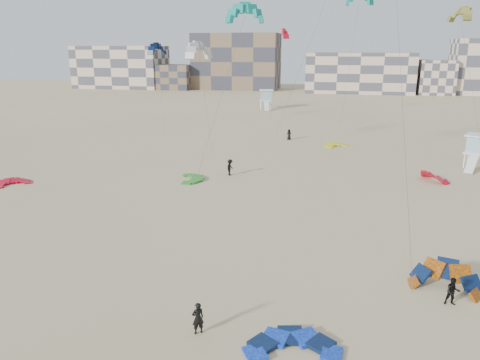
% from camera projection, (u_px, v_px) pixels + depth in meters
% --- Properties ---
extents(ground, '(320.00, 320.00, 0.00)m').
position_uv_depth(ground, '(223.00, 296.00, 26.36)').
color(ground, '#C5B584').
rests_on(ground, ground).
extents(kite_ground_blue, '(4.86, 5.02, 0.91)m').
position_uv_depth(kite_ground_blue, '(292.00, 349.00, 21.71)').
color(kite_ground_blue, blue).
rests_on(kite_ground_blue, ground).
extents(kite_ground_orange, '(4.93, 4.89, 4.05)m').
position_uv_depth(kite_ground_orange, '(444.00, 289.00, 27.10)').
color(kite_ground_orange, '#D0620B').
rests_on(kite_ground_orange, ground).
extents(kite_ground_red, '(5.09, 5.05, 1.62)m').
position_uv_depth(kite_ground_red, '(13.00, 185.00, 47.79)').
color(kite_ground_red, red).
rests_on(kite_ground_red, ground).
extents(kite_ground_green, '(4.75, 4.60, 0.64)m').
position_uv_depth(kite_ground_green, '(191.00, 180.00, 49.62)').
color(kite_ground_green, green).
rests_on(kite_ground_green, ground).
extents(kite_ground_red_far, '(4.70, 4.64, 3.19)m').
position_uv_depth(kite_ground_red_far, '(433.00, 181.00, 49.21)').
color(kite_ground_red_far, red).
rests_on(kite_ground_red_far, ground).
extents(kite_ground_yellow, '(5.07, 5.10, 1.44)m').
position_uv_depth(kite_ground_yellow, '(336.00, 147.00, 66.08)').
color(kite_ground_yellow, yellow).
rests_on(kite_ground_yellow, ground).
extents(kitesurfer_main, '(0.72, 0.68, 1.66)m').
position_uv_depth(kitesurfer_main, '(198.00, 318.00, 22.72)').
color(kitesurfer_main, black).
rests_on(kitesurfer_main, ground).
extents(kitesurfer_b, '(0.81, 0.65, 1.58)m').
position_uv_depth(kitesurfer_b, '(453.00, 292.00, 25.27)').
color(kitesurfer_b, black).
rests_on(kitesurfer_b, ground).
extents(kitesurfer_c, '(0.84, 1.24, 1.78)m').
position_uv_depth(kitesurfer_c, '(230.00, 167.00, 51.06)').
color(kitesurfer_c, black).
rests_on(kitesurfer_c, ground).
extents(kitesurfer_e, '(0.87, 0.67, 1.59)m').
position_uv_depth(kitesurfer_e, '(289.00, 134.00, 70.84)').
color(kitesurfer_e, black).
rests_on(kitesurfer_e, ground).
extents(kite_fly_teal_a, '(6.42, 6.04, 16.81)m').
position_uv_depth(kite_fly_teal_a, '(245.00, 15.00, 45.11)').
color(kite_fly_teal_a, '#0F8F83').
rests_on(kite_fly_teal_a, ground).
extents(kite_fly_grey, '(5.13, 5.10, 13.44)m').
position_uv_depth(kite_fly_grey, '(199.00, 52.00, 56.30)').
color(kite_fly_grey, silver).
rests_on(kite_fly_grey, ground).
extents(kite_fly_olive, '(5.59, 5.80, 17.13)m').
position_uv_depth(kite_fly_olive, '(461.00, 16.00, 50.63)').
color(kite_fly_olive, olive).
rests_on(kite_fly_olive, ground).
extents(kite_fly_navy, '(5.91, 9.53, 13.29)m').
position_uv_depth(kite_fly_navy, '(157.00, 50.00, 76.11)').
color(kite_fly_navy, '#082047').
rests_on(kite_fly_navy, ground).
extents(kite_fly_teal_b, '(4.84, 4.69, 20.84)m').
position_uv_depth(kite_fly_teal_b, '(359.00, 0.00, 72.09)').
color(kite_fly_teal_b, '#0F8F83').
rests_on(kite_fly_teal_b, ground).
extents(kite_fly_red, '(4.04, 7.65, 16.28)m').
position_uv_depth(kite_fly_red, '(285.00, 34.00, 85.25)').
color(kite_fly_red, red).
rests_on(kite_fly_red, ground).
extents(lifeguard_tower_near, '(3.62, 5.78, 3.88)m').
position_uv_depth(lifeguard_tower_near, '(477.00, 151.00, 54.12)').
color(lifeguard_tower_near, white).
rests_on(lifeguard_tower_near, ground).
extents(lifeguard_tower_far, '(3.63, 6.22, 4.31)m').
position_uv_depth(lifeguard_tower_far, '(266.00, 99.00, 106.15)').
color(lifeguard_tower_far, white).
rests_on(lifeguard_tower_far, ground).
extents(condo_west_a, '(30.00, 15.00, 14.00)m').
position_uv_depth(condo_west_a, '(121.00, 67.00, 161.13)').
color(condo_west_a, beige).
rests_on(condo_west_a, ground).
extents(condo_west_b, '(28.00, 14.00, 18.00)m').
position_uv_depth(condo_west_b, '(237.00, 61.00, 155.99)').
color(condo_west_b, brown).
rests_on(condo_west_b, ground).
extents(condo_mid, '(32.00, 16.00, 12.00)m').
position_uv_depth(condo_mid, '(359.00, 73.00, 144.71)').
color(condo_mid, beige).
rests_on(condo_mid, ground).
extents(condo_fill_left, '(12.00, 10.00, 8.00)m').
position_uv_depth(condo_fill_left, '(174.00, 77.00, 155.89)').
color(condo_fill_left, brown).
rests_on(condo_fill_left, ground).
extents(condo_fill_right, '(10.00, 10.00, 10.00)m').
position_uv_depth(condo_fill_right, '(436.00, 77.00, 138.51)').
color(condo_fill_right, beige).
rests_on(condo_fill_right, ground).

